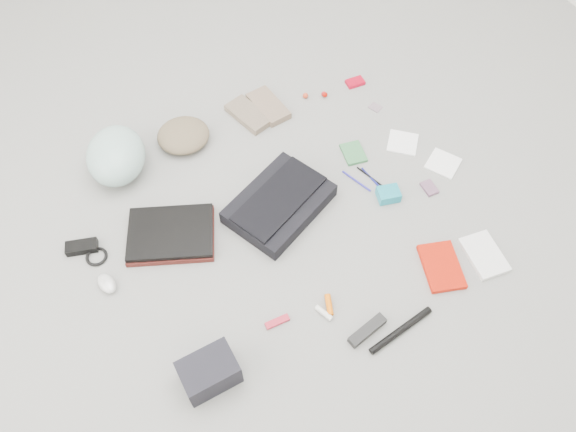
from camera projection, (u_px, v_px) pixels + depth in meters
name	position (u px, v px, depth m)	size (l,w,h in m)	color
ground_plane	(288.00, 223.00, 2.25)	(4.00, 4.00, 0.00)	gray
messenger_bag	(279.00, 204.00, 2.26)	(0.40, 0.29, 0.07)	black
bag_flap	(279.00, 198.00, 2.23)	(0.40, 0.18, 0.01)	black
laptop_sleeve	(171.00, 235.00, 2.20)	(0.33, 0.25, 0.02)	#511A16
laptop	(170.00, 232.00, 2.18)	(0.33, 0.24, 0.02)	black
bike_helmet	(116.00, 156.00, 2.32)	(0.24, 0.30, 0.18)	#A5CEC7
beanie	(183.00, 135.00, 2.45)	(0.23, 0.22, 0.08)	brown
mitten_left	(249.00, 115.00, 2.55)	(0.11, 0.22, 0.03)	#796855
mitten_right	(268.00, 106.00, 2.58)	(0.11, 0.22, 0.03)	#836C57
power_brick	(82.00, 247.00, 2.17)	(0.12, 0.05, 0.03)	black
cable_coil	(97.00, 257.00, 2.16)	(0.08, 0.08, 0.01)	black
mouse	(107.00, 283.00, 2.08)	(0.06, 0.10, 0.04)	silver
camera_bag	(209.00, 372.00, 1.85)	(0.19, 0.13, 0.12)	black
multitool	(277.00, 322.00, 2.01)	(0.09, 0.02, 0.01)	#AF1D2F
toiletry_tube_white	(324.00, 313.00, 2.02)	(0.02, 0.02, 0.07)	silver
toiletry_tube_orange	(329.00, 305.00, 2.04)	(0.02, 0.02, 0.08)	orange
u_lock	(367.00, 330.00, 1.98)	(0.16, 0.04, 0.03)	black
bike_pump	(401.00, 330.00, 1.98)	(0.03, 0.03, 0.28)	black
book_red	(441.00, 267.00, 2.13)	(0.14, 0.20, 0.02)	red
book_white	(484.00, 255.00, 2.16)	(0.13, 0.19, 0.02)	white
notepad	(353.00, 153.00, 2.44)	(0.09, 0.12, 0.01)	#367242
pen_blue	(356.00, 181.00, 2.36)	(0.01, 0.01, 0.15)	#27229C
pen_black	(369.00, 176.00, 2.37)	(0.01, 0.01, 0.14)	black
pen_navy	(371.00, 178.00, 2.37)	(0.01, 0.01, 0.13)	navy
accordion_wallet	(388.00, 194.00, 2.30)	(0.09, 0.07, 0.04)	teal
card_deck	(429.00, 188.00, 2.34)	(0.05, 0.07, 0.01)	#7C536F
napkin_top	(403.00, 143.00, 2.48)	(0.13, 0.13, 0.01)	white
napkin_bottom	(443.00, 163.00, 2.41)	(0.13, 0.13, 0.01)	white
lollipop_a	(305.00, 96.00, 2.62)	(0.03, 0.03, 0.03)	red
lollipop_b	(324.00, 94.00, 2.63)	(0.02, 0.02, 0.02)	#AF181D
lollipop_c	(325.00, 95.00, 2.63)	(0.02, 0.02, 0.02)	#9D0900
altoids_tin	(355.00, 82.00, 2.68)	(0.08, 0.05, 0.02)	red
stamp_sheet	(375.00, 107.00, 2.60)	(0.05, 0.05, 0.00)	gray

